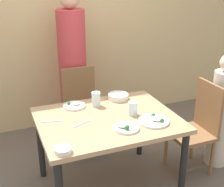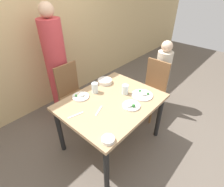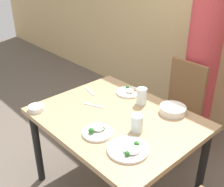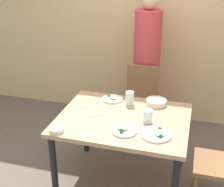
{
  "view_description": "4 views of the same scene",
  "coord_description": "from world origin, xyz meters",
  "px_view_note": "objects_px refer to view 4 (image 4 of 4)",
  "views": [
    {
      "loc": [
        -0.87,
        -2.28,
        1.95
      ],
      "look_at": [
        0.06,
        0.05,
        0.94
      ],
      "focal_mm": 50.0,
      "sensor_mm": 36.0,
      "label": 1
    },
    {
      "loc": [
        -1.28,
        -1.15,
        2.01
      ],
      "look_at": [
        -0.04,
        -0.04,
        0.88
      ],
      "focal_mm": 28.0,
      "sensor_mm": 36.0,
      "label": 2
    },
    {
      "loc": [
        1.29,
        -1.24,
        1.86
      ],
      "look_at": [
        -0.07,
        0.02,
        0.9
      ],
      "focal_mm": 45.0,
      "sensor_mm": 36.0,
      "label": 3
    },
    {
      "loc": [
        0.6,
        -2.47,
        2.14
      ],
      "look_at": [
        -0.12,
        0.05,
        0.95
      ],
      "focal_mm": 50.0,
      "sensor_mm": 36.0,
      "label": 4
    }
  ],
  "objects_px": {
    "bowl_curry": "(156,102)",
    "plate_rice_adult": "(124,130)",
    "person_adult": "(146,69)",
    "glass_water_tall": "(130,98)",
    "chair_adult_spot": "(140,104)"
  },
  "relations": [
    {
      "from": "person_adult",
      "to": "bowl_curry",
      "type": "relative_size",
      "value": 8.67
    },
    {
      "from": "bowl_curry",
      "to": "plate_rice_adult",
      "type": "relative_size",
      "value": 0.95
    },
    {
      "from": "bowl_curry",
      "to": "glass_water_tall",
      "type": "relative_size",
      "value": 1.47
    },
    {
      "from": "chair_adult_spot",
      "to": "person_adult",
      "type": "xyz_separation_m",
      "value": [
        0.0,
        0.33,
        0.32
      ]
    },
    {
      "from": "glass_water_tall",
      "to": "plate_rice_adult",
      "type": "bearing_deg",
      "value": -82.4
    },
    {
      "from": "plate_rice_adult",
      "to": "bowl_curry",
      "type": "bearing_deg",
      "value": 72.5
    },
    {
      "from": "chair_adult_spot",
      "to": "plate_rice_adult",
      "type": "relative_size",
      "value": 4.43
    },
    {
      "from": "person_adult",
      "to": "chair_adult_spot",
      "type": "bearing_deg",
      "value": -90.0
    },
    {
      "from": "bowl_curry",
      "to": "plate_rice_adult",
      "type": "height_order",
      "value": "plate_rice_adult"
    },
    {
      "from": "chair_adult_spot",
      "to": "bowl_curry",
      "type": "distance_m",
      "value": 0.59
    },
    {
      "from": "plate_rice_adult",
      "to": "chair_adult_spot",
      "type": "bearing_deg",
      "value": 93.2
    },
    {
      "from": "bowl_curry",
      "to": "plate_rice_adult",
      "type": "distance_m",
      "value": 0.62
    },
    {
      "from": "person_adult",
      "to": "bowl_curry",
      "type": "xyz_separation_m",
      "value": [
        0.25,
        -0.79,
        -0.04
      ]
    },
    {
      "from": "chair_adult_spot",
      "to": "person_adult",
      "type": "relative_size",
      "value": 0.54
    },
    {
      "from": "plate_rice_adult",
      "to": "glass_water_tall",
      "type": "distance_m",
      "value": 0.53
    }
  ]
}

